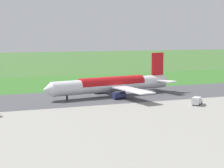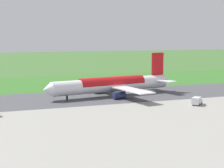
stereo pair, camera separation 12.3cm
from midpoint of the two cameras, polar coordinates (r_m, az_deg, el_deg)
ground_plane at (r=132.43m, az=-1.45°, el=-2.00°), size 800.00×800.00×0.00m
runway_asphalt at (r=132.43m, az=-1.45°, el=-1.99°), size 600.00×32.57×0.06m
apron_concrete at (r=88.84m, az=8.79°, el=-6.86°), size 440.00×110.00×0.05m
grass_verge_foreground at (r=165.73m, az=-5.37°, el=-0.09°), size 600.00×80.00×0.04m
airliner_main at (r=133.17m, az=0.17°, el=-0.05°), size 53.98×44.39×15.88m
service_truck_baggage at (r=118.74m, az=13.54°, el=-2.64°), size 5.81×5.56×2.65m
no_stopping_sign at (r=169.11m, az=-4.27°, el=0.59°), size 0.60×0.10×2.56m
traffic_cone_orange at (r=168.04m, az=-5.73°, el=0.10°), size 0.40×0.40×0.55m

